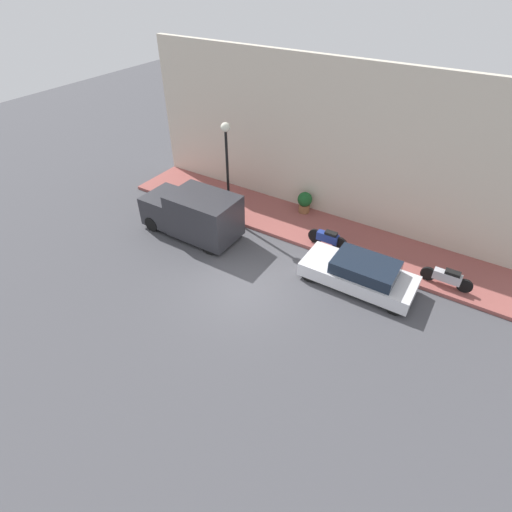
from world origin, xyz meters
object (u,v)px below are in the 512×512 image
Objects in this scene: parked_car at (360,273)px; streetlamp at (227,152)px; delivery_van at (192,213)px; scooter_silver at (447,277)px; potted_plant at (305,202)px; motorcycle_blue at (328,238)px.

streetlamp is (1.25, 6.93, 2.80)m from parked_car.
streetlamp reaches higher than delivery_van.
parked_car is at bearing 118.69° from scooter_silver.
delivery_van reaches higher than scooter_silver.
parked_car is 2.26× the size of scooter_silver.
scooter_silver is at bearing -61.31° from parked_car.
scooter_silver is 7.23m from potted_plant.
streetlamp is (-0.31, 9.79, 2.83)m from scooter_silver.
potted_plant is at bearing 49.45° from parked_car.
motorcycle_blue is 0.39× the size of streetlamp.
motorcycle_blue reaches higher than scooter_silver.
parked_car is 7.58m from streetlamp.
scooter_silver is 10.20m from streetlamp.
motorcycle_blue is (1.49, 1.98, -0.00)m from parked_car.
parked_car is 0.94× the size of streetlamp.
delivery_van is 10.72m from scooter_silver.
delivery_van is at bearing 101.52° from scooter_silver.
motorcycle_blue is at bearing 53.10° from parked_car.
streetlamp reaches higher than scooter_silver.
parked_car is 5.40m from potted_plant.
parked_car is 7.67m from delivery_van.
streetlamp reaches higher than potted_plant.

